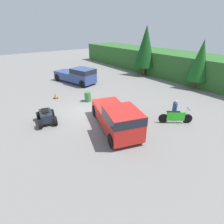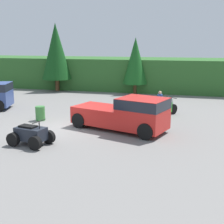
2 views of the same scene
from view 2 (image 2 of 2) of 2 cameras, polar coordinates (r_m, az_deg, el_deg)
The scene contains 9 objects.
ground_plane at distance 17.77m, azimuth -9.51°, elevation -2.93°, with size 80.00×80.00×0.00m, color slate.
hillside_backdrop at distance 32.54m, azimuth 1.91°, elevation 7.08°, with size 44.00×6.00×3.11m.
tree_left at distance 31.11m, azimuth -10.19°, elevation 10.85°, with size 2.87×2.87×6.52m.
tree_mid_left at distance 29.10m, azimuth 4.29°, elevation 9.30°, with size 2.27×2.27×5.15m.
pickup_truck_red at distance 16.79m, azimuth 2.78°, elevation -0.18°, with size 5.62×3.48×1.89m.
dirt_bike at distance 20.52m, azimuth 9.61°, elevation 0.54°, with size 1.54×1.96×1.14m.
quad_atv at distance 15.10m, azimuth -14.61°, elevation -4.09°, with size 2.11×1.57×1.21m.
rider_person at distance 20.74m, azimuth 8.73°, elevation 1.81°, with size 0.45×0.45×1.60m.
steel_barrel at distance 19.65m, azimuth -12.99°, elevation -0.26°, with size 0.58×0.58×0.88m.
Camera 2 is at (7.07, -15.60, 4.73)m, focal length 50.00 mm.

